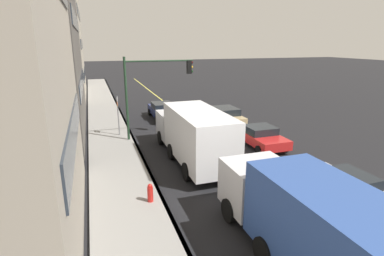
{
  "coord_description": "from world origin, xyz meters",
  "views": [
    {
      "loc": [
        -17.1,
        7.74,
        6.5
      ],
      "look_at": [
        -0.87,
        2.28,
        1.62
      ],
      "focal_mm": 28.08,
      "sensor_mm": 36.0,
      "label": 1
    }
  ],
  "objects_px": {
    "car_navy": "(163,110)",
    "truck_blue": "(308,220)",
    "car_silver": "(347,188)",
    "car_tan": "(225,116)",
    "street_sign_post": "(118,113)",
    "car_red": "(261,136)",
    "fire_hydrant": "(150,194)",
    "truck_white": "(193,133)",
    "traffic_light_mast": "(153,83)"
  },
  "relations": [
    {
      "from": "car_red",
      "to": "truck_blue",
      "type": "distance_m",
      "value": 10.89
    },
    {
      "from": "truck_white",
      "to": "fire_hydrant",
      "type": "xyz_separation_m",
      "value": [
        -4.05,
        3.25,
        -1.16
      ]
    },
    {
      "from": "truck_blue",
      "to": "traffic_light_mast",
      "type": "relative_size",
      "value": 1.28
    },
    {
      "from": "car_red",
      "to": "fire_hydrant",
      "type": "relative_size",
      "value": 4.14
    },
    {
      "from": "car_silver",
      "to": "car_red",
      "type": "distance_m",
      "value": 7.43
    },
    {
      "from": "fire_hydrant",
      "to": "traffic_light_mast",
      "type": "bearing_deg",
      "value": -13.0
    },
    {
      "from": "street_sign_post",
      "to": "truck_white",
      "type": "bearing_deg",
      "value": -148.92
    },
    {
      "from": "car_tan",
      "to": "fire_hydrant",
      "type": "distance_m",
      "value": 13.46
    },
    {
      "from": "car_navy",
      "to": "traffic_light_mast",
      "type": "xyz_separation_m",
      "value": [
        -5.61,
        1.88,
        3.19
      ]
    },
    {
      "from": "truck_white",
      "to": "street_sign_post",
      "type": "xyz_separation_m",
      "value": [
        5.9,
        3.56,
        0.12
      ]
    },
    {
      "from": "traffic_light_mast",
      "to": "fire_hydrant",
      "type": "xyz_separation_m",
      "value": [
        -8.68,
        2.01,
        -3.45
      ]
    },
    {
      "from": "car_navy",
      "to": "street_sign_post",
      "type": "distance_m",
      "value": 6.12
    },
    {
      "from": "traffic_light_mast",
      "to": "street_sign_post",
      "type": "xyz_separation_m",
      "value": [
        1.27,
        2.31,
        -2.17
      ]
    },
    {
      "from": "car_navy",
      "to": "street_sign_post",
      "type": "bearing_deg",
      "value": 136.02
    },
    {
      "from": "truck_white",
      "to": "fire_hydrant",
      "type": "height_order",
      "value": "truck_white"
    },
    {
      "from": "car_red",
      "to": "car_silver",
      "type": "bearing_deg",
      "value": 176.59
    },
    {
      "from": "street_sign_post",
      "to": "car_red",
      "type": "bearing_deg",
      "value": -120.82
    },
    {
      "from": "car_navy",
      "to": "car_tan",
      "type": "bearing_deg",
      "value": -129.98
    },
    {
      "from": "car_navy",
      "to": "car_red",
      "type": "height_order",
      "value": "car_navy"
    },
    {
      "from": "fire_hydrant",
      "to": "car_tan",
      "type": "bearing_deg",
      "value": -37.9
    },
    {
      "from": "car_navy",
      "to": "truck_blue",
      "type": "bearing_deg",
      "value": 179.4
    },
    {
      "from": "car_navy",
      "to": "fire_hydrant",
      "type": "bearing_deg",
      "value": 164.8
    },
    {
      "from": "street_sign_post",
      "to": "fire_hydrant",
      "type": "xyz_separation_m",
      "value": [
        -9.96,
        -0.3,
        -1.28
      ]
    },
    {
      "from": "truck_white",
      "to": "street_sign_post",
      "type": "distance_m",
      "value": 6.89
    },
    {
      "from": "car_navy",
      "to": "car_silver",
      "type": "distance_m",
      "value": 17.25
    },
    {
      "from": "truck_white",
      "to": "fire_hydrant",
      "type": "distance_m",
      "value": 5.33
    },
    {
      "from": "fire_hydrant",
      "to": "car_silver",
      "type": "bearing_deg",
      "value": -108.05
    },
    {
      "from": "car_red",
      "to": "car_navy",
      "type": "bearing_deg",
      "value": 24.52
    },
    {
      "from": "car_silver",
      "to": "car_tan",
      "type": "distance_m",
      "value": 13.15
    },
    {
      "from": "truck_white",
      "to": "street_sign_post",
      "type": "height_order",
      "value": "truck_white"
    },
    {
      "from": "car_navy",
      "to": "traffic_light_mast",
      "type": "height_order",
      "value": "traffic_light_mast"
    },
    {
      "from": "truck_white",
      "to": "car_red",
      "type": "bearing_deg",
      "value": -80.25
    },
    {
      "from": "truck_blue",
      "to": "fire_hydrant",
      "type": "height_order",
      "value": "truck_blue"
    },
    {
      "from": "car_navy",
      "to": "traffic_light_mast",
      "type": "distance_m",
      "value": 6.72
    },
    {
      "from": "car_red",
      "to": "car_tan",
      "type": "height_order",
      "value": "car_tan"
    },
    {
      "from": "car_tan",
      "to": "street_sign_post",
      "type": "height_order",
      "value": "street_sign_post"
    },
    {
      "from": "truck_blue",
      "to": "fire_hydrant",
      "type": "relative_size",
      "value": 7.69
    },
    {
      "from": "truck_white",
      "to": "car_tan",
      "type": "bearing_deg",
      "value": -37.37
    },
    {
      "from": "truck_white",
      "to": "traffic_light_mast",
      "type": "distance_m",
      "value": 5.31
    },
    {
      "from": "car_silver",
      "to": "street_sign_post",
      "type": "distance_m",
      "value": 14.88
    },
    {
      "from": "car_navy",
      "to": "truck_white",
      "type": "height_order",
      "value": "truck_white"
    },
    {
      "from": "truck_blue",
      "to": "traffic_light_mast",
      "type": "bearing_deg",
      "value": 7.0
    },
    {
      "from": "car_red",
      "to": "fire_hydrant",
      "type": "height_order",
      "value": "car_red"
    },
    {
      "from": "car_red",
      "to": "street_sign_post",
      "type": "height_order",
      "value": "street_sign_post"
    },
    {
      "from": "car_tan",
      "to": "traffic_light_mast",
      "type": "relative_size",
      "value": 0.72
    },
    {
      "from": "truck_white",
      "to": "fire_hydrant",
      "type": "relative_size",
      "value": 8.89
    },
    {
      "from": "car_tan",
      "to": "truck_white",
      "type": "height_order",
      "value": "truck_white"
    },
    {
      "from": "truck_blue",
      "to": "traffic_light_mast",
      "type": "height_order",
      "value": "traffic_light_mast"
    },
    {
      "from": "fire_hydrant",
      "to": "car_red",
      "type": "bearing_deg",
      "value": -59.06
    },
    {
      "from": "truck_blue",
      "to": "truck_white",
      "type": "distance_m",
      "value": 9.05
    }
  ]
}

